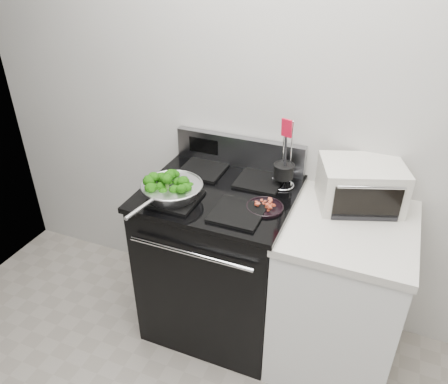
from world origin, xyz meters
The scene contains 8 objects.
back_wall centered at (0.00, 1.75, 1.35)m, with size 4.00×0.02×2.70m, color beige.
gas_range centered at (-0.30, 1.41, 0.49)m, with size 0.79×0.69×1.13m.
counter centered at (0.39, 1.41, 0.46)m, with size 0.62×0.68×0.92m.
skillet centered at (-0.49, 1.25, 1.00)m, with size 0.32×0.50×0.07m.
broccoli_pile centered at (-0.49, 1.25, 1.02)m, with size 0.25×0.25×0.09m, color black, non-canonical shape.
bacon_plate centered at (-0.03, 1.34, 0.97)m, with size 0.18×0.18×0.04m.
utensil_holder centered at (0.00, 1.58, 1.02)m, with size 0.12×0.12×0.38m.
toaster_oven centered at (0.39, 1.60, 1.03)m, with size 0.47×0.42×0.23m.
Camera 1 is at (0.47, -0.40, 2.12)m, focal length 35.00 mm.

